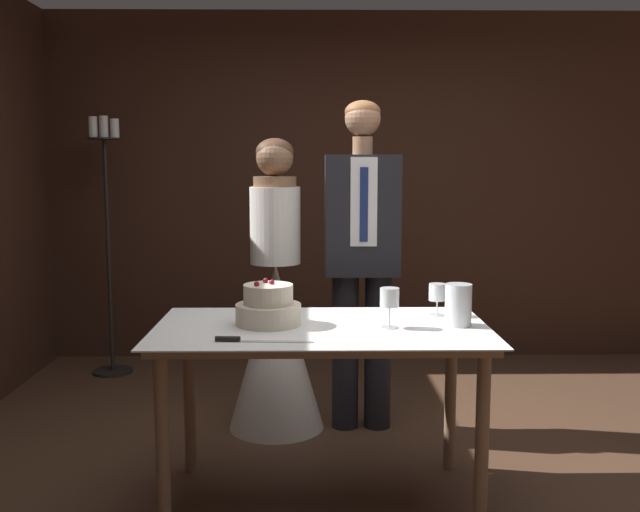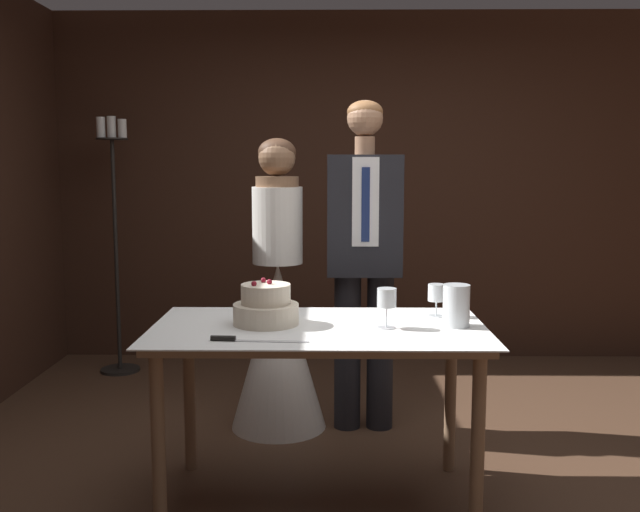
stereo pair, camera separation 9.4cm
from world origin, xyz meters
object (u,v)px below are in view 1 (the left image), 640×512
(hurricane_candle, at_px, (458,306))
(cake_knife, at_px, (245,340))
(bride, at_px, (276,324))
(wine_glass_near, at_px, (437,294))
(candle_stand, at_px, (108,241))
(tiered_cake, at_px, (268,307))
(groom, at_px, (362,251))
(wine_glass_middle, at_px, (390,299))
(cake_table, at_px, (321,346))

(hurricane_candle, bearing_deg, cake_knife, -163.12)
(hurricane_candle, distance_m, bride, 1.26)
(wine_glass_near, distance_m, candle_stand, 2.69)
(tiered_cake, distance_m, groom, 0.99)
(cake_knife, bearing_deg, tiered_cake, 80.00)
(bride, bearing_deg, tiered_cake, -89.40)
(tiered_cake, xyz_separation_m, cake_knife, (-0.08, -0.31, -0.07))
(tiered_cake, bearing_deg, wine_glass_near, 12.75)
(tiered_cake, relative_size, wine_glass_middle, 1.66)
(cake_table, xyz_separation_m, tiered_cake, (-0.23, 0.04, 0.17))
(cake_knife, xyz_separation_m, wine_glass_near, (0.85, 0.48, 0.09))
(cake_table, xyz_separation_m, wine_glass_near, (0.54, 0.21, 0.19))
(cake_table, distance_m, tiered_cake, 0.29)
(wine_glass_near, height_order, hurricane_candle, hurricane_candle)
(wine_glass_near, bearing_deg, wine_glass_middle, -135.43)
(hurricane_candle, xyz_separation_m, candle_stand, (-2.08, 1.99, 0.07))
(hurricane_candle, bearing_deg, cake_table, -179.68)
(hurricane_candle, height_order, bride, bride)
(cake_knife, height_order, groom, groom)
(wine_glass_middle, bearing_deg, wine_glass_near, 44.57)
(groom, bearing_deg, candle_stand, 147.55)
(cake_table, relative_size, wine_glass_middle, 8.35)
(tiered_cake, bearing_deg, cake_knife, -103.92)
(bride, bearing_deg, cake_knife, -93.30)
(tiered_cake, relative_size, candle_stand, 0.16)
(groom, distance_m, candle_stand, 2.04)
(groom, bearing_deg, bride, 179.93)
(cake_table, relative_size, groom, 0.79)
(candle_stand, bearing_deg, groom, -32.45)
(cake_table, distance_m, hurricane_candle, 0.62)
(wine_glass_middle, relative_size, candle_stand, 0.10)
(cake_knife, height_order, wine_glass_near, wine_glass_near)
(bride, xyz_separation_m, candle_stand, (-1.24, 1.09, 0.36))
(wine_glass_middle, xyz_separation_m, candle_stand, (-1.77, 2.03, 0.04))
(wine_glass_middle, height_order, hurricane_candle, hurricane_candle)
(cake_table, height_order, cake_knife, cake_knife)
(tiered_cake, distance_m, bride, 0.90)
(wine_glass_middle, relative_size, hurricane_candle, 0.95)
(wine_glass_middle, relative_size, groom, 0.09)
(cake_knife, distance_m, candle_stand, 2.55)
(cake_table, distance_m, groom, 0.98)
(wine_glass_near, relative_size, candle_stand, 0.08)
(groom, bearing_deg, wine_glass_near, -66.36)
(candle_stand, bearing_deg, hurricane_candle, -43.76)
(wine_glass_near, bearing_deg, groom, 113.64)
(bride, relative_size, groom, 0.89)
(hurricane_candle, bearing_deg, bride, 133.19)
(cake_knife, height_order, hurricane_candle, hurricane_candle)
(hurricane_candle, height_order, groom, groom)
(hurricane_candle, bearing_deg, groom, 111.66)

